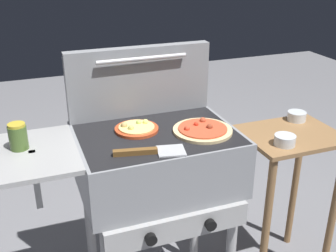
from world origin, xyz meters
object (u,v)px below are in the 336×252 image
object	(u,v)px
pizza_pepperoni	(202,130)
topping_bowl_near	(297,116)
topping_bowl_far	(285,140)
spatula	(150,151)
sauce_jar	(18,136)
grill	(154,165)
pizza_cheese	(136,128)
prep_table	(286,176)

from	to	relation	value
pizza_pepperoni	topping_bowl_near	world-z (taller)	pizza_pepperoni
pizza_pepperoni	topping_bowl_far	distance (m)	0.40
spatula	topping_bowl_near	size ratio (longest dim) A/B	2.92
spatula	sauce_jar	bearing A→B (deg)	155.02
grill	pizza_pepperoni	bearing A→B (deg)	-16.13
topping_bowl_far	pizza_pepperoni	bearing A→B (deg)	175.10
spatula	topping_bowl_far	bearing A→B (deg)	6.49
spatula	topping_bowl_far	xyz separation A→B (m)	(0.64, 0.07, -0.10)
sauce_jar	topping_bowl_far	xyz separation A→B (m)	(1.08, -0.13, -0.14)
spatula	topping_bowl_far	distance (m)	0.65
sauce_jar	spatula	size ratio (longest dim) A/B	0.38
pizza_cheese	pizza_pepperoni	world-z (taller)	same
grill	pizza_cheese	world-z (taller)	pizza_cheese
pizza_cheese	prep_table	world-z (taller)	pizza_cheese
pizza_pepperoni	spatula	size ratio (longest dim) A/B	0.90
pizza_pepperoni	prep_table	xyz separation A→B (m)	(0.48, 0.06, -0.35)
pizza_cheese	sauce_jar	world-z (taller)	sauce_jar
pizza_cheese	spatula	bearing A→B (deg)	-92.78
sauce_jar	grill	bearing A→B (deg)	-5.03
sauce_jar	prep_table	bearing A→B (deg)	-1.95
grill	pizza_cheese	xyz separation A→B (m)	(-0.06, 0.05, 0.15)
topping_bowl_far	spatula	bearing A→B (deg)	-173.51
spatula	prep_table	distance (m)	0.83
spatula	prep_table	size ratio (longest dim) A/B	0.34
prep_table	sauce_jar	bearing A→B (deg)	178.05
pizza_cheese	sauce_jar	bearing A→B (deg)	-179.18
pizza_pepperoni	spatula	world-z (taller)	pizza_pepperoni
sauce_jar	topping_bowl_far	world-z (taller)	sauce_jar
pizza_cheese	topping_bowl_near	bearing A→B (deg)	4.91
grill	topping_bowl_far	distance (m)	0.58
sauce_jar	prep_table	world-z (taller)	sauce_jar
pizza_pepperoni	topping_bowl_near	xyz separation A→B (m)	(0.60, 0.18, -0.10)
grill	pizza_pepperoni	xyz separation A→B (m)	(0.19, -0.05, 0.15)
pizza_cheese	spatula	xyz separation A→B (m)	(-0.01, -0.21, -0.00)
sauce_jar	spatula	distance (m)	0.49
topping_bowl_near	topping_bowl_far	bearing A→B (deg)	-135.79
pizza_cheese	topping_bowl_far	size ratio (longest dim) A/B	1.91
grill	topping_bowl_near	distance (m)	0.80
prep_table	topping_bowl_near	bearing A→B (deg)	46.15
pizza_pepperoni	topping_bowl_far	world-z (taller)	pizza_pepperoni
sauce_jar	topping_bowl_far	bearing A→B (deg)	-6.99
pizza_cheese	grill	bearing A→B (deg)	-42.30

